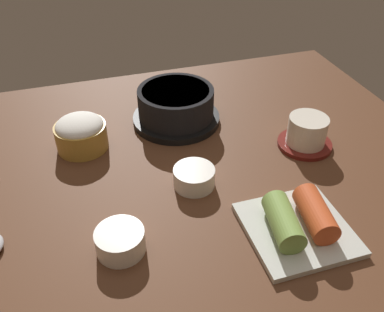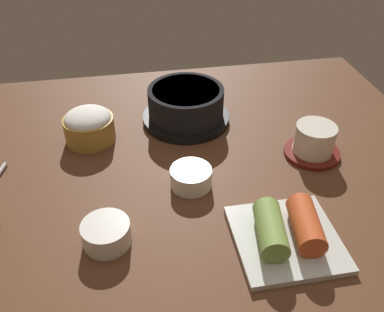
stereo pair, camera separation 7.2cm
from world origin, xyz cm
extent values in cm
cube|color=#56331E|center=(0.00, 0.00, 1.00)|extent=(100.00, 76.00, 2.00)
cylinder|color=black|center=(3.61, 14.15, 2.69)|extent=(17.82, 17.82, 1.38)
cylinder|color=black|center=(3.61, 14.15, 6.34)|extent=(15.29, 15.29, 5.93)
cylinder|color=#D15619|center=(3.61, 14.15, 9.01)|extent=(13.45, 13.45, 0.60)
cylinder|color=#B78C38|center=(-15.74, 10.60, 4.41)|extent=(9.57, 9.57, 4.82)
ellipsoid|color=white|center=(-15.74, 10.60, 6.82)|extent=(8.81, 8.81, 3.35)
cylinder|color=maroon|center=(24.65, -1.46, 2.40)|extent=(10.25, 10.25, 0.80)
cylinder|color=silver|center=(24.65, -1.46, 5.48)|extent=(7.29, 7.29, 5.36)
cylinder|color=#C6D18C|center=(24.65, -1.46, 7.86)|extent=(6.20, 6.20, 0.40)
cylinder|color=white|center=(1.12, -6.03, 3.66)|extent=(6.98, 6.98, 3.31)
cylinder|color=#B73323|center=(1.12, -6.03, 5.01)|extent=(5.72, 5.72, 0.50)
cube|color=silver|center=(12.56, -20.66, 2.50)|extent=(14.96, 14.96, 1.00)
cylinder|color=#7A9E47|center=(9.94, -20.66, 5.01)|extent=(5.43, 9.51, 4.02)
cylinder|color=#C64C23|center=(15.18, -20.66, 5.01)|extent=(5.38, 9.50, 4.02)
cylinder|color=white|center=(-13.01, -16.28, 3.75)|extent=(7.05, 7.05, 3.50)
cylinder|color=brown|center=(-13.01, -16.28, 5.20)|extent=(5.78, 5.78, 0.50)
camera|label=1|loc=(-15.03, -56.76, 48.78)|focal=39.02mm
camera|label=2|loc=(-8.02, -58.47, 48.78)|focal=39.02mm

